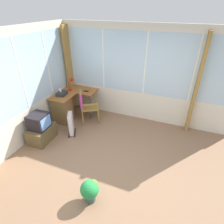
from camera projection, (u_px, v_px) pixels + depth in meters
ground at (114, 174)px, 3.69m from camera, size 5.41×5.68×0.06m
north_window_panel at (7, 97)px, 3.76m from camera, size 4.41×0.07×2.58m
east_window_panel at (145, 76)px, 4.80m from camera, size 0.07×4.68×2.58m
curtain_corner at (69, 70)px, 5.43m from camera, size 0.25×0.09×2.48m
curtain_east_far at (197, 86)px, 4.36m from camera, size 0.25×0.09×2.48m
desk at (64, 108)px, 5.15m from camera, size 1.17×0.99×0.74m
desk_lamp at (72, 82)px, 5.28m from camera, size 0.22×0.19×0.36m
tv_remote at (86, 91)px, 5.28m from camera, size 0.07×0.15×0.02m
spray_bottle at (60, 91)px, 5.03m from camera, size 0.06×0.06×0.22m
paper_tray at (62, 93)px, 5.06m from camera, size 0.33×0.28×0.09m
wooden_armchair at (85, 103)px, 5.02m from camera, size 0.66×0.66×0.93m
tv_on_stand at (41, 129)px, 4.40m from camera, size 0.66×0.47×0.74m
space_heater at (71, 123)px, 4.66m from camera, size 0.40×0.32×0.60m
potted_plant at (90, 190)px, 3.05m from camera, size 0.32×0.32×0.43m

